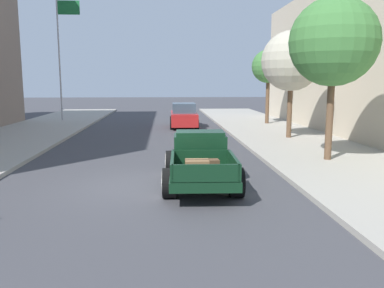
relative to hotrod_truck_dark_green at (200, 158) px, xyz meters
name	(u,v)px	position (x,y,z in m)	size (l,w,h in m)	color
ground_plane	(141,186)	(-1.80, -0.31, -0.75)	(140.00, 140.00, 0.00)	#3D3D42
sidewalk_right	(377,179)	(5.45, -0.31, -0.68)	(5.50, 64.00, 0.15)	#9E998E
hotrod_truck_dark_green	(200,158)	(0.00, 0.00, 0.00)	(2.31, 4.99, 1.58)	black
car_background_red	(184,116)	(0.22, 15.05, 0.01)	(1.90, 4.32, 1.65)	#AD1E1E
flagpole	(62,45)	(-8.72, 19.22, 5.02)	(1.74, 0.16, 9.16)	#B2B2B7
street_tree_nearest	(334,42)	(5.09, 2.58, 3.72)	(3.22, 3.22, 5.95)	brown
street_tree_second	(291,61)	(5.48, 8.60, 3.36)	(3.09, 3.09, 5.52)	brown
street_tree_third	(268,67)	(6.19, 15.91, 3.35)	(2.33, 2.33, 5.16)	brown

